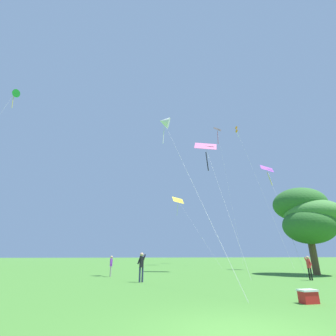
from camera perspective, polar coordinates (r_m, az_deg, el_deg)
ground_plane at (r=6.39m, az=16.44°, el=-32.66°), size 400.00×400.00×0.00m
kite_white_distant at (r=24.23m, az=-0.85°, el=10.39°), size 1.37×12.38×14.21m
kite_green_small at (r=45.32m, az=-31.58°, el=14.29°), size 3.68×8.57×25.24m
kite_purple_streamer at (r=34.33m, az=21.77°, el=-0.93°), size 4.45×8.40×12.77m
kite_orange_box at (r=47.91m, az=15.45°, el=8.06°), size 0.55×10.44×24.01m
kite_pink_low at (r=29.03m, az=8.69°, el=3.91°), size 2.88×9.30×14.27m
kite_yellow_diamond at (r=46.27m, az=2.36°, el=-8.01°), size 3.95×11.41×11.87m
kite_black_large at (r=59.48m, az=11.31°, el=7.42°), size 3.93×11.99×30.31m
person_foreground_watcher at (r=16.85m, az=-6.05°, el=-20.92°), size 0.56×0.23×1.72m
person_with_spool at (r=21.54m, az=-12.80°, el=-20.51°), size 0.21×0.50×1.53m
person_far_back at (r=20.42m, az=29.36°, el=-18.76°), size 0.21×0.49×1.52m
tree_left_oak at (r=26.25m, az=29.02°, el=-9.19°), size 5.40×5.67×7.61m
picnic_cooler at (r=10.85m, az=29.27°, el=-24.09°), size 0.60×0.40×0.44m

